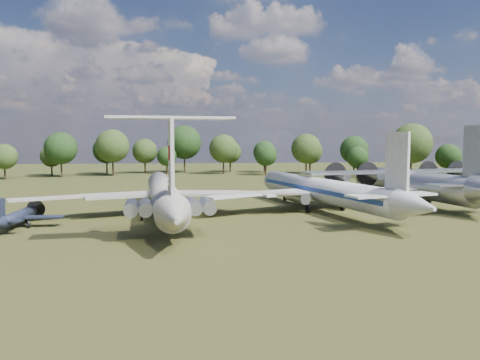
{
  "coord_description": "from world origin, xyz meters",
  "views": [
    {
      "loc": [
        0.7,
        -65.62,
        10.72
      ],
      "look_at": [
        6.96,
        0.51,
        5.0
      ],
      "focal_mm": 35.0,
      "sensor_mm": 36.0,
      "label": 1
    }
  ],
  "objects_px": {
    "an12_transport": "(411,187)",
    "small_prop_west": "(18,219)",
    "person_on_il62": "(170,185)",
    "il62_airliner": "(164,199)",
    "tu104_jet": "(322,195)"
  },
  "relations": [
    {
      "from": "small_prop_west",
      "to": "person_on_il62",
      "type": "bearing_deg",
      "value": -22.81
    },
    {
      "from": "person_on_il62",
      "to": "an12_transport",
      "type": "bearing_deg",
      "value": -163.29
    },
    {
      "from": "small_prop_west",
      "to": "tu104_jet",
      "type": "bearing_deg",
      "value": 14.15
    },
    {
      "from": "il62_airliner",
      "to": "small_prop_west",
      "type": "bearing_deg",
      "value": -166.92
    },
    {
      "from": "small_prop_west",
      "to": "person_on_il62",
      "type": "xyz_separation_m",
      "value": [
        18.84,
        -8.04,
        4.83
      ]
    },
    {
      "from": "an12_transport",
      "to": "small_prop_west",
      "type": "distance_m",
      "value": 60.32
    },
    {
      "from": "an12_transport",
      "to": "person_on_il62",
      "type": "height_order",
      "value": "person_on_il62"
    },
    {
      "from": "person_on_il62",
      "to": "il62_airliner",
      "type": "bearing_deg",
      "value": -99.17
    },
    {
      "from": "tu104_jet",
      "to": "an12_transport",
      "type": "xyz_separation_m",
      "value": [
        17.3,
        6.77,
        0.31
      ]
    },
    {
      "from": "il62_airliner",
      "to": "small_prop_west",
      "type": "distance_m",
      "value": 18.33
    },
    {
      "from": "person_on_il62",
      "to": "tu104_jet",
      "type": "bearing_deg",
      "value": -156.05
    },
    {
      "from": "an12_transport",
      "to": "person_on_il62",
      "type": "distance_m",
      "value": 46.4
    },
    {
      "from": "an12_transport",
      "to": "il62_airliner",
      "type": "bearing_deg",
      "value": -175.39
    },
    {
      "from": "il62_airliner",
      "to": "small_prop_west",
      "type": "relative_size",
      "value": 3.63
    },
    {
      "from": "il62_airliner",
      "to": "an12_transport",
      "type": "xyz_separation_m",
      "value": [
        40.7,
        10.65,
        0.22
      ]
    }
  ]
}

